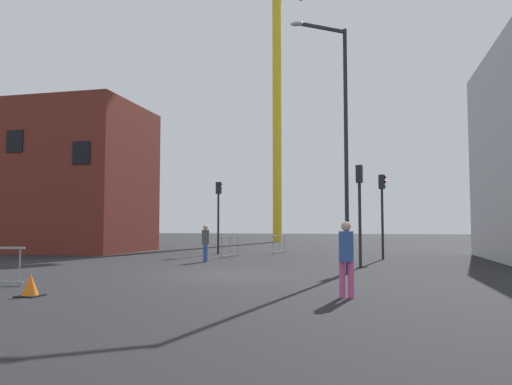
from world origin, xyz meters
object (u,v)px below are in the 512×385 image
Objects in this scene: traffic_light_near at (382,203)px; pedestrian_walking at (205,240)px; streetlamp_tall at (340,128)px; traffic_cone_striped at (30,286)px; construction_crane at (276,73)px; traffic_light_island at (218,206)px; pedestrian_waiting at (346,253)px; traffic_light_median at (360,199)px.

pedestrian_walking is at bearing -156.09° from traffic_light_near.
streetlamp_tall reaches higher than traffic_cone_striped.
traffic_light_island is (0.50, -20.83, -14.29)m from construction_crane.
pedestrian_waiting reaches higher than traffic_cone_striped.
traffic_cone_striped is at bearing -168.77° from pedestrian_waiting.
traffic_light_island is 11.22m from traffic_light_median.
pedestrian_walking is 0.95× the size of pedestrian_waiting.
traffic_light_near is 8.89m from pedestrian_walking.
construction_crane reaches higher than streetlamp_tall.
traffic_cone_striped is at bearing -119.59° from traffic_light_near.
streetlamp_tall reaches higher than traffic_light_island.
traffic_light_median is at bearing 89.05° from pedestrian_waiting.
traffic_light_near is 9.56m from traffic_light_island.
traffic_light_median is 7.37m from pedestrian_walking.
pedestrian_waiting is 7.50m from traffic_cone_striped.
traffic_cone_striped is (-7.46, -9.75, -2.48)m from traffic_light_median.
traffic_light_near is at bearing 85.25° from pedestrian_waiting.
traffic_light_near is (1.55, 7.88, -2.27)m from streetlamp_tall.
construction_crane is 41.74m from traffic_cone_striped.
traffic_light_median is at bearing -72.87° from construction_crane.
streetlamp_tall is 10.91m from traffic_cone_striped.
pedestrian_waiting is (-1.11, -13.40, -1.76)m from traffic_light_near.
pedestrian_walking is 11.36m from traffic_cone_striped.
streetlamp_tall is 8.35m from traffic_light_near.
traffic_light_median is 2.30× the size of pedestrian_waiting.
pedestrian_walking is (-6.98, 1.57, -1.75)m from traffic_light_median.
streetlamp_tall is at bearing -75.31° from construction_crane.
construction_crane is 6.77× the size of traffic_light_median.
pedestrian_waiting is (8.12, -15.89, -1.78)m from traffic_light_island.
streetlamp_tall is 8.75m from pedestrian_walking.
traffic_light_island is at bearing -88.62° from construction_crane.
pedestrian_waiting is (0.44, -5.51, -4.03)m from streetlamp_tall.
traffic_light_island is 2.50× the size of pedestrian_walking.
traffic_light_near is (9.74, -23.32, -14.31)m from construction_crane.
traffic_cone_striped is at bearing -134.63° from streetlamp_tall.
traffic_light_median is (-0.98, -5.10, -0.06)m from traffic_light_near.
construction_crane is 15.57× the size of pedestrian_waiting.
traffic_light_median is (8.76, -28.42, -14.37)m from construction_crane.
streetlamp_tall is (8.18, -31.20, -12.04)m from construction_crane.
traffic_light_island is 7.85× the size of traffic_cone_striped.
pedestrian_waiting reaches higher than pedestrian_walking.
traffic_light_near is 7.78× the size of traffic_cone_striped.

